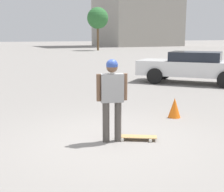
% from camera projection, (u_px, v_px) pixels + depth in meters
% --- Properties ---
extents(ground_plane, '(220.00, 220.00, 0.00)m').
position_uv_depth(ground_plane, '(112.00, 141.00, 6.29)').
color(ground_plane, gray).
extents(person, '(0.60, 0.30, 1.65)m').
position_uv_depth(person, '(112.00, 93.00, 6.11)').
color(person, '#4C4742').
rests_on(person, ground_plane).
extents(skateboard, '(0.82, 0.60, 0.08)m').
position_uv_depth(skateboard, '(136.00, 137.00, 6.36)').
color(skateboard, tan).
rests_on(skateboard, ground_plane).
extents(car_parked_near, '(4.49, 4.67, 1.40)m').
position_uv_depth(car_parked_near, '(193.00, 66.00, 13.86)').
color(car_parked_near, silver).
rests_on(car_parked_near, ground_plane).
extents(tree_distant, '(3.03, 3.03, 6.09)m').
position_uv_depth(tree_distant, '(98.00, 18.00, 44.35)').
color(tree_distant, brown).
rests_on(tree_distant, ground_plane).
extents(traffic_cone, '(0.32, 0.32, 0.52)m').
position_uv_depth(traffic_cone, '(174.00, 108.00, 8.08)').
color(traffic_cone, orange).
rests_on(traffic_cone, ground_plane).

